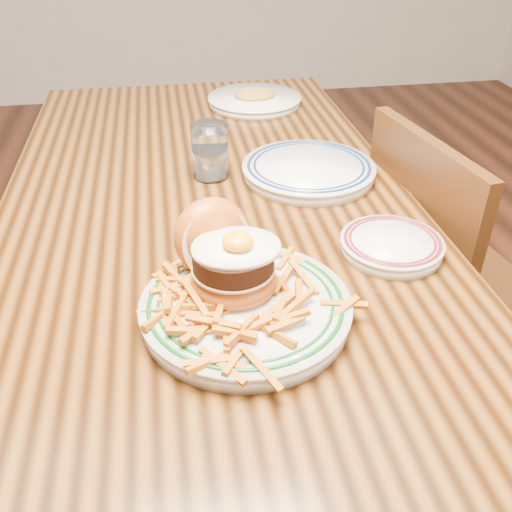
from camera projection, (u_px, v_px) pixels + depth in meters
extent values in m
plane|color=black|center=(221.00, 435.00, 1.60)|extent=(6.00, 6.00, 0.00)
cube|color=black|center=(209.00, 209.00, 1.20)|extent=(0.85, 1.60, 0.05)
cylinder|color=black|center=(88.00, 210.00, 1.97)|extent=(0.07, 0.07, 0.70)
cylinder|color=black|center=(294.00, 194.00, 2.07)|extent=(0.07, 0.07, 0.70)
cylinder|color=#3F1F0D|center=(29.00, 423.00, 1.39)|extent=(0.04, 0.04, 0.39)
cube|color=#3F1F0D|center=(464.00, 303.00, 1.43)|extent=(0.46, 0.46, 0.04)
cube|color=#3F1F0D|center=(414.00, 234.00, 1.25)|extent=(0.09, 0.41, 0.44)
cylinder|color=#3F1F0D|center=(465.00, 314.00, 1.73)|extent=(0.04, 0.04, 0.40)
cylinder|color=#3F1F0D|center=(361.00, 338.00, 1.64)|extent=(0.04, 0.04, 0.40)
cylinder|color=#3F1F0D|center=(427.00, 432.00, 1.37)|extent=(0.04, 0.04, 0.40)
cylinder|color=silver|center=(246.00, 311.00, 0.86)|extent=(0.31, 0.31, 0.02)
cylinder|color=silver|center=(246.00, 303.00, 0.85)|extent=(0.32, 0.32, 0.01)
torus|color=#0D4A14|center=(246.00, 302.00, 0.85)|extent=(0.29, 0.29, 0.01)
torus|color=#0D4A14|center=(246.00, 302.00, 0.85)|extent=(0.26, 0.26, 0.01)
ellipsoid|color=#AA4C15|center=(234.00, 280.00, 0.87)|extent=(0.13, 0.13, 0.06)
cylinder|color=#D1B483|center=(233.00, 268.00, 0.86)|extent=(0.13, 0.13, 0.00)
cylinder|color=black|center=(233.00, 258.00, 0.85)|extent=(0.12, 0.12, 0.03)
ellipsoid|color=white|center=(236.00, 248.00, 0.83)|extent=(0.13, 0.11, 0.01)
ellipsoid|color=#FF9105|center=(238.00, 241.00, 0.82)|extent=(0.05, 0.05, 0.03)
ellipsoid|color=#AA4C15|center=(212.00, 237.00, 0.90)|extent=(0.15, 0.14, 0.14)
cylinder|color=#D1B483|center=(217.00, 244.00, 0.89)|extent=(0.12, 0.08, 0.11)
cylinder|color=silver|center=(391.00, 248.00, 1.01)|extent=(0.18, 0.18, 0.02)
cylinder|color=silver|center=(392.00, 242.00, 1.00)|extent=(0.18, 0.18, 0.01)
torus|color=maroon|center=(392.00, 241.00, 1.00)|extent=(0.17, 0.17, 0.01)
torus|color=maroon|center=(392.00, 241.00, 1.00)|extent=(0.15, 0.15, 0.01)
cube|color=silver|center=(401.00, 237.00, 1.01)|extent=(0.11, 0.06, 0.00)
cylinder|color=silver|center=(308.00, 172.00, 1.26)|extent=(0.29, 0.29, 0.02)
cylinder|color=silver|center=(309.00, 166.00, 1.26)|extent=(0.29, 0.29, 0.01)
torus|color=#102050|center=(309.00, 165.00, 1.26)|extent=(0.27, 0.27, 0.01)
torus|color=#102050|center=(309.00, 165.00, 1.26)|extent=(0.25, 0.25, 0.01)
cylinder|color=white|center=(210.00, 151.00, 1.24)|extent=(0.08, 0.08, 0.12)
cylinder|color=silver|center=(211.00, 163.00, 1.26)|extent=(0.07, 0.07, 0.06)
cylinder|color=silver|center=(255.00, 102.00, 1.67)|extent=(0.27, 0.27, 0.02)
cylinder|color=silver|center=(255.00, 98.00, 1.66)|extent=(0.27, 0.27, 0.01)
ellipsoid|color=#BB7B35|center=(255.00, 95.00, 1.65)|extent=(0.12, 0.10, 0.03)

